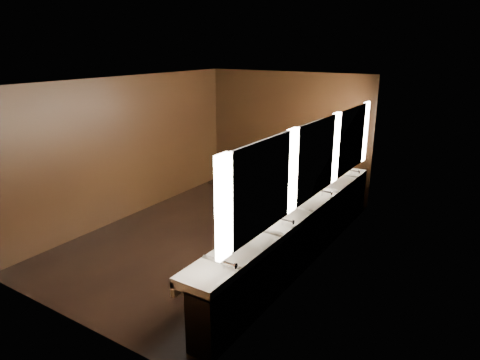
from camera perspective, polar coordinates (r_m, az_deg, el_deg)
name	(u,v)px	position (r m, az deg, el deg)	size (l,w,h in m)	color
floor	(211,235)	(7.97, -3.93, -7.39)	(6.00, 6.00, 0.00)	black
ceiling	(207,80)	(7.25, -4.40, 13.11)	(4.00, 6.00, 0.02)	#2D2D2B
wall_back	(287,134)	(9.99, 6.22, 6.17)	(4.00, 0.02, 2.80)	black
wall_front	(58,218)	(5.51, -23.14, -4.72)	(4.00, 0.02, 2.80)	black
wall_left	(128,148)	(8.80, -14.69, 4.14)	(0.02, 6.00, 2.80)	black
wall_right	(316,181)	(6.53, 10.08, -0.14)	(0.02, 6.00, 2.80)	black
sink_counter	(301,233)	(6.93, 8.09, -7.00)	(0.55, 5.40, 1.01)	black
mirror_band	(316,158)	(6.44, 10.08, 2.85)	(0.06, 5.03, 1.15)	white
person	(254,219)	(6.70, 1.83, -5.25)	(0.55, 0.36, 1.52)	#7DA3BB
trash_bin	(283,244)	(6.96, 5.80, -8.55)	(0.39, 0.39, 0.61)	black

